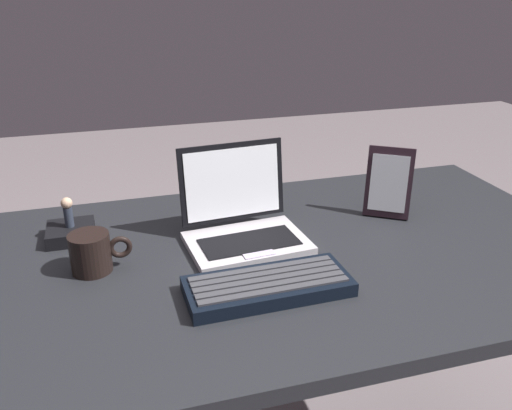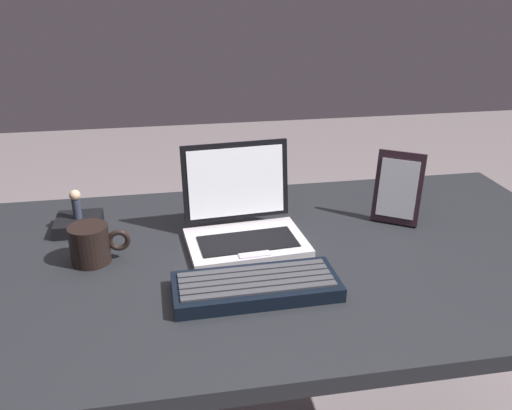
% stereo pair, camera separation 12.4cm
% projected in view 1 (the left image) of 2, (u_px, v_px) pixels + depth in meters
% --- Properties ---
extents(desk, '(1.53, 0.83, 0.76)m').
position_uv_depth(desk, '(274.00, 284.00, 1.26)').
color(desk, black).
rests_on(desk, ground).
extents(laptop_front, '(0.29, 0.24, 0.22)m').
position_uv_depth(laptop_front, '(243.00, 223.00, 1.27)').
color(laptop_front, '#B8B2B7').
rests_on(laptop_front, desk).
extents(external_keyboard, '(0.33, 0.14, 0.03)m').
position_uv_depth(external_keyboard, '(268.00, 286.00, 1.07)').
color(external_keyboard, black).
rests_on(external_keyboard, desk).
extents(photo_frame, '(0.12, 0.10, 0.18)m').
position_uv_depth(photo_frame, '(389.00, 183.00, 1.39)').
color(photo_frame, black).
rests_on(photo_frame, desk).
extents(figurine_stand, '(0.11, 0.11, 0.03)m').
position_uv_depth(figurine_stand, '(71.00, 232.00, 1.29)').
color(figurine_stand, black).
rests_on(figurine_stand, desk).
extents(figurine, '(0.03, 0.03, 0.07)m').
position_uv_depth(figurine, '(68.00, 210.00, 1.27)').
color(figurine, '#2A313F').
rests_on(figurine, figurine_stand).
extents(coffee_mug, '(0.13, 0.09, 0.09)m').
position_uv_depth(coffee_mug, '(92.00, 253.00, 1.14)').
color(coffee_mug, black).
rests_on(coffee_mug, desk).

